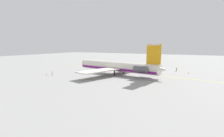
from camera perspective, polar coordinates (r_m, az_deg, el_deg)
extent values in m
plane|color=gray|center=(78.91, 3.50, -1.15)|extent=(312.34, 312.34, 0.00)
cylinder|color=silver|center=(72.44, 1.50, 0.69)|extent=(36.91, 9.99, 3.92)
cone|color=silver|center=(84.57, -8.58, 1.60)|extent=(4.66, 4.39, 3.77)
cone|color=silver|center=(63.33, 15.01, -0.25)|extent=(6.19, 4.24, 3.33)
cube|color=#7A197F|center=(72.55, 1.50, 0.00)|extent=(36.12, 9.93, 0.86)
cube|color=silver|center=(65.26, -4.37, -0.70)|extent=(10.29, 17.39, 0.39)
cube|color=silver|center=(81.27, 5.28, 0.93)|extent=(7.14, 16.69, 0.39)
cylinder|color=#515156|center=(62.98, 9.09, -0.18)|extent=(5.21, 3.06, 2.27)
cube|color=silver|center=(63.58, 9.39, -0.11)|extent=(3.11, 1.72, 0.47)
cylinder|color=#515156|center=(68.54, 11.64, 0.39)|extent=(5.21, 3.06, 2.27)
cube|color=silver|center=(67.93, 11.39, 0.33)|extent=(3.11, 1.72, 0.47)
cube|color=orange|center=(63.85, 13.14, 4.46)|extent=(5.30, 1.27, 6.95)
cube|color=silver|center=(60.74, 12.33, 7.34)|extent=(4.58, 6.25, 0.27)
cube|color=silver|center=(66.47, 14.69, 7.28)|extent=(4.58, 6.25, 0.27)
cylinder|color=black|center=(79.78, -5.01, 0.01)|extent=(0.43, 0.43, 2.97)
cylinder|color=black|center=(69.46, 0.77, -1.09)|extent=(0.43, 0.43, 2.97)
cylinder|color=black|center=(74.51, 3.69, -0.51)|extent=(0.43, 0.43, 2.97)
cylinder|color=black|center=(85.55, 19.83, -0.63)|extent=(0.10, 0.10, 0.82)
cylinder|color=black|center=(85.56, 19.73, -0.62)|extent=(0.10, 0.10, 0.82)
cylinder|color=orange|center=(85.46, 19.80, -0.14)|extent=(0.28, 0.28, 0.65)
sphere|color=brown|center=(85.40, 19.81, 0.16)|extent=(0.26, 0.26, 0.26)
cylinder|color=orange|center=(85.45, 19.92, -0.12)|extent=(0.08, 0.08, 0.55)
cylinder|color=orange|center=(85.47, 19.68, -0.11)|extent=(0.08, 0.08, 0.55)
cylinder|color=black|center=(74.14, -18.48, -1.79)|extent=(0.10, 0.10, 0.79)
cylinder|color=black|center=(74.26, -18.52, -1.77)|extent=(0.10, 0.10, 0.79)
cylinder|color=orange|center=(74.09, -18.53, -1.24)|extent=(0.26, 0.26, 0.62)
sphere|color=tan|center=(74.03, -18.54, -0.91)|extent=(0.25, 0.25, 0.25)
cylinder|color=orange|center=(73.93, -18.47, -1.24)|extent=(0.07, 0.07, 0.53)
cylinder|color=orange|center=(74.25, -18.58, -1.20)|extent=(0.07, 0.07, 0.53)
cone|color=#EA590F|center=(81.71, 23.15, -1.25)|extent=(0.40, 0.40, 0.55)
cone|color=#EA590F|center=(101.06, -1.78, 0.95)|extent=(0.40, 0.40, 0.55)
cone|color=#EA590F|center=(75.58, -20.17, -1.78)|extent=(0.40, 0.40, 0.55)
cube|color=gold|center=(80.19, 4.13, -1.01)|extent=(102.64, 19.37, 0.01)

